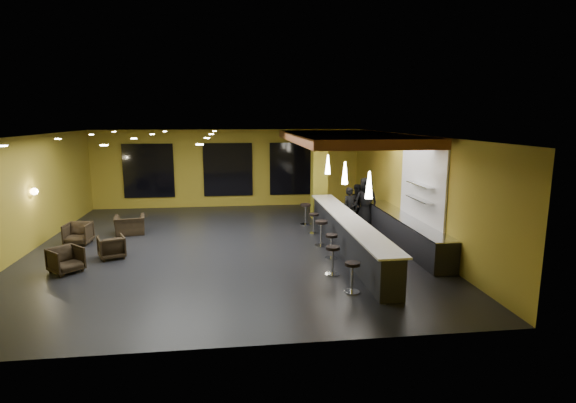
{
  "coord_description": "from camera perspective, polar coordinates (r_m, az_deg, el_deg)",
  "views": [
    {
      "loc": [
        0.19,
        -13.98,
        4.07
      ],
      "look_at": [
        2.0,
        0.5,
        1.3
      ],
      "focal_mm": 28.0,
      "sensor_mm": 36.0,
      "label": 1
    }
  ],
  "objects": [
    {
      "name": "staff_a",
      "position": [
        16.58,
        7.87,
        -0.84
      ],
      "size": [
        0.65,
        0.52,
        1.54
      ],
      "primitive_type": "imported",
      "rotation": [
        0.0,
        0.0,
        0.31
      ],
      "color": "black",
      "rests_on": "floor"
    },
    {
      "name": "wall_sconce",
      "position": [
        15.86,
        -29.54,
        1.12
      ],
      "size": [
        0.22,
        0.22,
        0.22
      ],
      "primitive_type": "sphere",
      "color": "#FFE5B2",
      "rests_on": "wall_left"
    },
    {
      "name": "bar_stool_2",
      "position": [
        13.11,
        5.54,
        -5.28
      ],
      "size": [
        0.36,
        0.36,
        0.72
      ],
      "rotation": [
        0.0,
        0.0,
        0.01
      ],
      "color": "silver",
      "rests_on": "floor"
    },
    {
      "name": "prep_counter",
      "position": [
        14.99,
        14.5,
        -3.65
      ],
      "size": [
        0.7,
        6.0,
        0.86
      ],
      "primitive_type": "cube",
      "color": "black",
      "rests_on": "floor"
    },
    {
      "name": "wall_shelf_lower",
      "position": [
        14.18,
        16.39,
        0.28
      ],
      "size": [
        0.3,
        1.5,
        0.03
      ],
      "primitive_type": "cube",
      "color": "silver",
      "rests_on": "wall_right"
    },
    {
      "name": "bar_stool_4",
      "position": [
        15.8,
        3.29,
        -2.46
      ],
      "size": [
        0.37,
        0.37,
        0.73
      ],
      "rotation": [
        0.0,
        0.0,
        -0.34
      ],
      "color": "silver",
      "rests_on": "floor"
    },
    {
      "name": "wall_front",
      "position": [
        7.79,
        -8.25,
        -6.69
      ],
      "size": [
        12.0,
        0.1,
        3.5
      ],
      "primitive_type": "cube",
      "color": "#A48D24",
      "rests_on": "floor"
    },
    {
      "name": "bar_stool_5",
      "position": [
        17.06,
        2.25,
        -1.27
      ],
      "size": [
        0.41,
        0.41,
        0.81
      ],
      "rotation": [
        0.0,
        0.0,
        0.09
      ],
      "color": "silver",
      "rests_on": "floor"
    },
    {
      "name": "wall_right",
      "position": [
        15.34,
        15.44,
        1.66
      ],
      "size": [
        0.1,
        13.0,
        3.5
      ],
      "primitive_type": "cube",
      "color": "#A48D24",
      "rests_on": "floor"
    },
    {
      "name": "bar_stool_0",
      "position": [
        10.7,
        8.15,
        -9.01
      ],
      "size": [
        0.37,
        0.37,
        0.74
      ],
      "rotation": [
        0.0,
        0.0,
        0.16
      ],
      "color": "silver",
      "rests_on": "floor"
    },
    {
      "name": "column",
      "position": [
        18.07,
        3.98,
        3.34
      ],
      "size": [
        0.6,
        0.6,
        3.5
      ],
      "primitive_type": "cube",
      "color": "olive",
      "rests_on": "floor"
    },
    {
      "name": "wall_left",
      "position": [
        15.48,
        -30.79,
        0.61
      ],
      "size": [
        0.1,
        13.0,
        3.5
      ],
      "primitive_type": "cube",
      "color": "#A48D24",
      "rests_on": "floor"
    },
    {
      "name": "prep_top",
      "position": [
        14.89,
        14.58,
        -1.96
      ],
      "size": [
        0.72,
        6.0,
        0.03
      ],
      "primitive_type": "cube",
      "color": "silver",
      "rests_on": "prep_counter"
    },
    {
      "name": "staff_b",
      "position": [
        17.21,
        8.9,
        -0.41
      ],
      "size": [
        0.84,
        0.7,
        1.56
      ],
      "primitive_type": "imported",
      "rotation": [
        0.0,
        0.0,
        0.16
      ],
      "color": "black",
      "rests_on": "floor"
    },
    {
      "name": "pendant_1",
      "position": [
        14.02,
        7.23,
        3.62
      ],
      "size": [
        0.2,
        0.2,
        0.7
      ],
      "primitive_type": "cone",
      "color": "white",
      "rests_on": "wood_soffit"
    },
    {
      "name": "armchair_d",
      "position": [
        16.68,
        -19.43,
        -2.84
      ],
      "size": [
        1.15,
        1.05,
        0.66
      ],
      "primitive_type": "imported",
      "rotation": [
        0.0,
        0.0,
        3.32
      ],
      "color": "black",
      "rests_on": "floor"
    },
    {
      "name": "bar_top",
      "position": [
        13.77,
        7.61,
        -2.12
      ],
      "size": [
        0.78,
        8.1,
        0.05
      ],
      "primitive_type": "cube",
      "color": "white",
      "rests_on": "bar_counter"
    },
    {
      "name": "bar_stool_3",
      "position": [
        14.3,
        4.24,
        -3.62
      ],
      "size": [
        0.42,
        0.42,
        0.82
      ],
      "rotation": [
        0.0,
        0.0,
        0.22
      ],
      "color": "silver",
      "rests_on": "floor"
    },
    {
      "name": "wall_back",
      "position": [
        20.66,
        -7.63,
        4.2
      ],
      "size": [
        12.0,
        0.1,
        3.5
      ],
      "primitive_type": "cube",
      "color": "#A48D24",
      "rests_on": "floor"
    },
    {
      "name": "armchair_a",
      "position": [
        13.32,
        -26.38,
        -6.66
      ],
      "size": [
        1.05,
        1.05,
        0.68
      ],
      "primitive_type": "imported",
      "rotation": [
        0.0,
        0.0,
        0.8
      ],
      "color": "black",
      "rests_on": "floor"
    },
    {
      "name": "wall_shelf_upper",
      "position": [
        14.11,
        16.48,
        2.07
      ],
      "size": [
        0.3,
        1.5,
        0.03
      ],
      "primitive_type": "cube",
      "color": "silver",
      "rests_on": "wall_right"
    },
    {
      "name": "bar_counter",
      "position": [
        13.9,
        7.56,
        -4.23
      ],
      "size": [
        0.6,
        8.0,
        1.0
      ],
      "primitive_type": "cube",
      "color": "black",
      "rests_on": "floor"
    },
    {
      "name": "pendant_2",
      "position": [
        16.44,
        5.08,
        4.7
      ],
      "size": [
        0.2,
        0.2,
        0.7
      ],
      "primitive_type": "cone",
      "color": "white",
      "rests_on": "wood_soffit"
    },
    {
      "name": "window_right",
      "position": [
        20.75,
        0.71,
        4.19
      ],
      "size": [
        2.2,
        0.06,
        2.4
      ],
      "primitive_type": "cube",
      "color": "black",
      "rests_on": "wall_back"
    },
    {
      "name": "staff_c",
      "position": [
        16.99,
        9.84,
        -0.07
      ],
      "size": [
        0.95,
        0.66,
        1.85
      ],
      "primitive_type": "imported",
      "rotation": [
        0.0,
        0.0,
        0.08
      ],
      "color": "black",
      "rests_on": "floor"
    },
    {
      "name": "armchair_b",
      "position": [
        14.11,
        -21.5,
        -5.4
      ],
      "size": [
        0.93,
        0.94,
        0.66
      ],
      "primitive_type": "imported",
      "rotation": [
        0.0,
        0.0,
        3.54
      ],
      "color": "black",
      "rests_on": "floor"
    },
    {
      "name": "floor",
      "position": [
        14.58,
        -7.62,
        -5.77
      ],
      "size": [
        12.0,
        13.0,
        0.1
      ],
      "primitive_type": "cube",
      "color": "black",
      "rests_on": "ground"
    },
    {
      "name": "wood_soffit",
      "position": [
        15.47,
        7.21,
        8.03
      ],
      "size": [
        3.6,
        8.0,
        0.28
      ],
      "primitive_type": "cube",
      "color": "#9D542E",
      "rests_on": "ceiling"
    },
    {
      "name": "bar_stool_1",
      "position": [
        11.78,
        5.7,
        -6.99
      ],
      "size": [
        0.39,
        0.39,
        0.77
      ],
      "rotation": [
        0.0,
        0.0,
        -0.14
      ],
      "color": "silver",
      "rests_on": "floor"
    },
    {
      "name": "window_center",
      "position": [
        20.56,
        -7.63,
        4.03
      ],
      "size": [
        2.2,
        0.06,
        2.4
      ],
      "primitive_type": "cube",
      "color": "black",
      "rests_on": "wall_back"
    },
    {
      "name": "tile_backsplash",
      "position": [
        14.36,
        16.67,
        2.0
      ],
      "size": [
        0.06,
        3.2,
        2.4
      ],
      "primitive_type": "cube",
      "color": "white",
      "rests_on": "wall_right"
    },
    {
      "name": "armchair_c",
      "position": [
        16.02,
        -25.08,
        -3.71
      ],
      "size": [
        0.8,
        0.82,
        0.7
      ],
      "primitive_type": "imported",
      "rotation": [
        0.0,
        0.0,
        -0.06
      ],
      "color": "black",
      "rests_on": "floor"
    },
    {
      "name": "ceiling",
      "position": [
        13.99,
        -7.99,
        8.52
      ],
      "size": [
        12.0,
        13.0,
        0.1
      ],
      "primitive_type": "cube",
      "color": "black"
    },
    {
      "name": "window_left",
      "position": [
        20.89,
        -17.29,
        3.75
      ],
      "size": [
        2.2,
        0.06,
        2.4
      ],
      "primitive_type": "cube",
      "color": "black",
      "rests_on": "wall_back"
    },
    {
      "name": "pendant_0",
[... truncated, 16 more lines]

